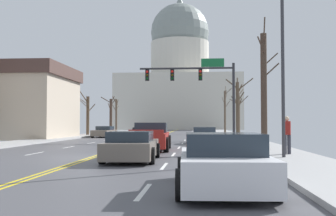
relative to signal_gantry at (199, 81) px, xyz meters
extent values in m
cube|color=#49494E|center=(-4.77, -15.27, -5.03)|extent=(14.00, 180.00, 0.06)
cube|color=yellow|center=(-4.89, -15.27, -5.00)|extent=(0.10, 176.40, 0.00)
cube|color=yellow|center=(-4.65, -15.27, -5.00)|extent=(0.10, 176.40, 0.00)
cube|color=silver|center=(-1.27, -23.77, -5.00)|extent=(0.12, 2.20, 0.00)
cube|color=silver|center=(-1.27, -18.57, -5.00)|extent=(0.12, 2.20, 0.00)
cube|color=silver|center=(-1.27, -13.37, -5.00)|extent=(0.12, 2.20, 0.00)
cube|color=silver|center=(-1.27, -8.17, -5.00)|extent=(0.12, 2.20, 0.00)
cube|color=silver|center=(-1.27, -2.97, -5.00)|extent=(0.12, 2.20, 0.00)
cube|color=silver|center=(-1.27, 2.23, -5.00)|extent=(0.12, 2.20, 0.00)
cube|color=silver|center=(-1.27, 7.43, -5.00)|extent=(0.12, 2.20, 0.00)
cube|color=silver|center=(-1.27, 12.63, -5.00)|extent=(0.12, 2.20, 0.00)
cube|color=silver|center=(-1.27, 17.83, -5.00)|extent=(0.12, 2.20, 0.00)
cube|color=silver|center=(-1.27, 23.03, -5.00)|extent=(0.12, 2.20, 0.00)
cube|color=silver|center=(-1.27, 28.23, -5.00)|extent=(0.12, 2.20, 0.00)
cube|color=silver|center=(-1.27, 33.43, -5.00)|extent=(0.12, 2.20, 0.00)
cube|color=silver|center=(-1.27, 38.63, -5.00)|extent=(0.12, 2.20, 0.00)
cube|color=silver|center=(-1.27, 43.83, -5.00)|extent=(0.12, 2.20, 0.00)
cube|color=silver|center=(-1.27, 49.03, -5.00)|extent=(0.12, 2.20, 0.00)
cube|color=silver|center=(-8.27, -13.37, -5.00)|extent=(0.12, 2.20, 0.00)
cube|color=silver|center=(-8.27, -8.17, -5.00)|extent=(0.12, 2.20, 0.00)
cube|color=silver|center=(-8.27, -2.97, -5.00)|extent=(0.12, 2.20, 0.00)
cube|color=silver|center=(-8.27, 2.23, -5.00)|extent=(0.12, 2.20, 0.00)
cube|color=silver|center=(-8.27, 7.43, -5.00)|extent=(0.12, 2.20, 0.00)
cube|color=silver|center=(-8.27, 12.63, -5.00)|extent=(0.12, 2.20, 0.00)
cube|color=silver|center=(-8.27, 17.83, -5.00)|extent=(0.12, 2.20, 0.00)
cube|color=silver|center=(-8.27, 23.03, -5.00)|extent=(0.12, 2.20, 0.00)
cube|color=silver|center=(-8.27, 28.23, -5.00)|extent=(0.12, 2.20, 0.00)
cube|color=silver|center=(-8.27, 33.43, -5.00)|extent=(0.12, 2.20, 0.00)
cube|color=silver|center=(-8.27, 38.63, -5.00)|extent=(0.12, 2.20, 0.00)
cube|color=silver|center=(-8.27, 43.83, -5.00)|extent=(0.12, 2.20, 0.00)
cube|color=silver|center=(-8.27, 49.03, -5.00)|extent=(0.12, 2.20, 0.00)
cube|color=#999999|center=(3.73, -15.27, -4.93)|extent=(3.00, 180.00, 0.14)
cylinder|color=#28282D|center=(2.83, 0.01, -1.69)|extent=(0.22, 0.22, 6.34)
cylinder|color=#28282D|center=(-1.07, 0.01, 1.08)|extent=(7.80, 0.16, 0.16)
cube|color=black|center=(0.10, 0.01, 0.52)|extent=(0.32, 0.28, 0.92)
sphere|color=red|center=(0.10, -0.15, 0.80)|extent=(0.22, 0.22, 0.22)
sphere|color=#332B05|center=(0.10, -0.15, 0.52)|extent=(0.22, 0.22, 0.22)
sphere|color=black|center=(0.10, -0.15, 0.24)|extent=(0.22, 0.22, 0.22)
cube|color=black|center=(-2.24, 0.01, 0.52)|extent=(0.32, 0.28, 0.92)
sphere|color=red|center=(-2.24, -0.15, 0.80)|extent=(0.22, 0.22, 0.22)
sphere|color=#332B05|center=(-2.24, -0.15, 0.52)|extent=(0.22, 0.22, 0.22)
sphere|color=black|center=(-2.24, -0.15, 0.24)|extent=(0.22, 0.22, 0.22)
cube|color=black|center=(-4.35, 0.01, 0.52)|extent=(0.32, 0.28, 0.92)
sphere|color=red|center=(-4.35, -0.15, 0.80)|extent=(0.22, 0.22, 0.22)
sphere|color=#332B05|center=(-4.35, -0.15, 0.52)|extent=(0.22, 0.22, 0.22)
sphere|color=black|center=(-4.35, -0.15, 0.24)|extent=(0.22, 0.22, 0.22)
cube|color=#146033|center=(1.11, 0.03, 1.53)|extent=(1.90, 0.06, 0.70)
cylinder|color=#333338|center=(3.43, -16.15, -0.72)|extent=(0.14, 0.14, 8.28)
cube|color=beige|center=(-4.77, 65.04, 1.34)|extent=(28.96, 23.71, 12.67)
cylinder|color=beige|center=(-4.77, 65.04, 12.14)|extent=(14.47, 14.47, 8.94)
sphere|color=gray|center=(-4.77, 65.04, 19.15)|extent=(14.49, 14.49, 14.49)
cube|color=silver|center=(0.35, -3.19, -4.52)|extent=(1.84, 4.25, 0.64)
cube|color=#232D38|center=(0.35, -3.29, -3.99)|extent=(1.60, 2.08, 0.43)
cylinder|color=black|center=(-0.56, -1.89, -4.68)|extent=(0.23, 0.64, 0.64)
cylinder|color=black|center=(1.23, -1.87, -4.68)|extent=(0.23, 0.64, 0.64)
cylinder|color=black|center=(-0.53, -4.52, -4.68)|extent=(0.23, 0.64, 0.64)
cylinder|color=black|center=(1.26, -4.50, -4.68)|extent=(0.23, 0.64, 0.64)
cube|color=maroon|center=(-2.77, -10.51, -4.40)|extent=(2.13, 5.30, 0.76)
cube|color=#1E2833|center=(-2.80, -9.78, -3.73)|extent=(1.84, 1.84, 0.58)
cube|color=maroon|center=(-2.67, -13.07, -3.91)|extent=(1.78, 0.17, 0.22)
cylinder|color=black|center=(-3.80, -8.99, -4.60)|extent=(0.31, 0.81, 0.80)
cylinder|color=black|center=(-1.87, -8.91, -4.60)|extent=(0.31, 0.81, 0.80)
cylinder|color=black|center=(-3.68, -12.12, -4.60)|extent=(0.31, 0.81, 0.80)
cylinder|color=black|center=(-1.75, -12.04, -4.60)|extent=(0.31, 0.81, 0.80)
cube|color=#6B6056|center=(-2.77, -16.59, -4.52)|extent=(2.04, 4.73, 0.64)
cube|color=#232D38|center=(-2.76, -16.98, -4.00)|extent=(1.72, 2.31, 0.40)
cylinder|color=black|center=(-3.76, -15.18, -4.68)|extent=(0.24, 0.65, 0.64)
cylinder|color=black|center=(-1.90, -15.11, -4.68)|extent=(0.24, 0.65, 0.64)
cylinder|color=black|center=(-3.65, -18.08, -4.68)|extent=(0.24, 0.65, 0.64)
cylinder|color=black|center=(-1.79, -18.00, -4.68)|extent=(0.24, 0.65, 0.64)
cube|color=silver|center=(0.51, -23.41, -4.50)|extent=(2.04, 4.31, 0.68)
cube|color=#232D38|center=(0.52, -23.69, -3.92)|extent=(1.72, 1.87, 0.47)
cylinder|color=black|center=(-0.48, -22.12, -4.68)|extent=(0.24, 0.65, 0.64)
cylinder|color=black|center=(1.40, -22.06, -4.68)|extent=(0.24, 0.65, 0.64)
cylinder|color=black|center=(-0.39, -24.75, -4.68)|extent=(0.24, 0.65, 0.64)
cylinder|color=black|center=(1.49, -24.69, -4.68)|extent=(0.24, 0.65, 0.64)
cube|color=#6B6056|center=(-10.14, 8.82, -4.53)|extent=(1.85, 4.51, 0.61)
cube|color=#232D38|center=(-10.13, 9.08, -4.02)|extent=(1.58, 2.01, 0.41)
cylinder|color=black|center=(-9.31, 7.41, -4.68)|extent=(0.24, 0.65, 0.64)
cylinder|color=black|center=(-11.04, 7.46, -4.68)|extent=(0.24, 0.65, 0.64)
cylinder|color=black|center=(-9.23, 10.18, -4.68)|extent=(0.24, 0.65, 0.64)
cylinder|color=black|center=(-10.97, 10.22, -4.68)|extent=(0.24, 0.65, 0.64)
cube|color=#B71414|center=(-6.68, 18.65, -4.56)|extent=(1.84, 4.28, 0.55)
cube|color=#232D38|center=(-6.68, 18.75, -4.05)|extent=(1.61, 1.81, 0.47)
cylinder|color=black|center=(-5.78, 17.32, -4.68)|extent=(0.22, 0.64, 0.64)
cylinder|color=black|center=(-7.60, 17.33, -4.68)|extent=(0.22, 0.64, 0.64)
cylinder|color=black|center=(-5.77, 19.97, -4.68)|extent=(0.22, 0.64, 0.64)
cylinder|color=black|center=(-7.58, 19.98, -4.68)|extent=(0.22, 0.64, 0.64)
cube|color=black|center=(-9.92, 32.44, -4.53)|extent=(1.96, 4.28, 0.63)
cube|color=#232D38|center=(-9.93, 32.57, -4.02)|extent=(1.65, 1.96, 0.39)
cylinder|color=black|center=(-8.97, 31.17, -4.68)|extent=(0.25, 0.65, 0.64)
cylinder|color=black|center=(-10.77, 31.10, -4.68)|extent=(0.25, 0.65, 0.64)
cylinder|color=black|center=(-9.08, 33.78, -4.68)|extent=(0.25, 0.65, 0.64)
cylinder|color=black|center=(-10.87, 33.71, -4.68)|extent=(0.25, 0.65, 0.64)
cube|color=#8C6656|center=(-22.46, 14.43, -1.53)|extent=(11.85, 6.18, 6.94)
cube|color=#47332D|center=(-22.46, 14.43, 2.77)|extent=(12.32, 6.42, 1.67)
cylinder|color=brown|center=(3.98, 7.56, -2.77)|extent=(0.27, 0.27, 4.19)
cylinder|color=brown|center=(3.52, 7.43, -1.32)|extent=(0.98, 0.33, 0.60)
cylinder|color=brown|center=(3.58, 7.04, -1.34)|extent=(0.91, 1.14, 1.05)
cylinder|color=brown|center=(3.86, 7.22, -0.78)|extent=(0.37, 0.78, 1.01)
cylinder|color=brown|center=(4.09, 7.23, -1.46)|extent=(0.36, 0.77, 0.92)
cylinder|color=brown|center=(3.72, 7.01, -1.42)|extent=(0.60, 1.16, 0.94)
cylinder|color=#4C3D2D|center=(3.48, 3.57, -2.30)|extent=(0.30, 0.30, 5.11)
cylinder|color=#4C3D2D|center=(3.80, 4.10, -0.70)|extent=(0.71, 1.12, 0.83)
cylinder|color=#4C3D2D|center=(3.78, 3.69, -1.11)|extent=(0.71, 0.36, 0.98)
cylinder|color=#4C3D2D|center=(2.99, 3.90, 0.14)|extent=(1.10, 0.79, 1.00)
cylinder|color=#4C3D2D|center=(3.42, 2.99, -0.24)|extent=(0.23, 1.27, 1.58)
cylinder|color=#4C3D2D|center=(3.98, 3.72, -1.45)|extent=(1.06, 0.37, 1.00)
cylinder|color=#4C3D2D|center=(3.70, 3.75, -0.41)|extent=(0.57, 0.50, 0.99)
cylinder|color=#4C3D2D|center=(4.12, 3.09, 0.00)|extent=(1.39, 1.07, 1.09)
cylinder|color=#423328|center=(-12.81, 23.61, -2.42)|extent=(0.39, 0.39, 4.87)
cylinder|color=#423328|center=(-13.52, 23.48, -0.13)|extent=(1.50, 0.38, 0.95)
cylinder|color=#423328|center=(-12.50, 23.73, -0.46)|extent=(0.71, 0.35, 0.97)
cylinder|color=#423328|center=(-13.12, 24.14, -1.18)|extent=(0.75, 1.15, 1.25)
cylinder|color=#423328|center=(-12.53, 23.52, -0.09)|extent=(0.64, 0.29, 1.04)
cylinder|color=brown|center=(3.67, 23.88, -1.87)|extent=(0.29, 0.29, 5.98)
cylinder|color=brown|center=(3.49, 24.40, -0.32)|extent=(0.42, 1.09, 1.25)
cylinder|color=brown|center=(3.76, 23.60, 0.68)|extent=(0.26, 0.64, 1.01)
cylinder|color=brown|center=(3.76, 24.44, 1.22)|extent=(0.28, 1.18, 1.39)
cylinder|color=brown|center=(4.14, 23.86, 1.03)|extent=(1.00, 0.14, 0.92)
cylinder|color=brown|center=(4.01, 23.80, -0.83)|extent=(0.77, 0.26, 1.06)
cylinder|color=brown|center=(3.85, 24.51, 0.20)|extent=(0.44, 1.32, 1.29)
cylinder|color=#4C3D2D|center=(-13.07, 12.71, -2.61)|extent=(0.36, 0.36, 4.50)
cylinder|color=#4C3D2D|center=(-13.82, 13.16, -0.85)|extent=(1.56, 0.98, 0.98)
cylinder|color=#4C3D2D|center=(-12.74, 13.05, -1.72)|extent=(0.79, 0.82, 1.05)
cylinder|color=#4C3D2D|center=(-12.85, 12.12, -1.92)|extent=(0.54, 1.24, 0.81)
cylinder|color=#4C3D2D|center=(-13.01, 12.22, -0.68)|extent=(0.23, 1.03, 0.59)
cylinder|color=#4C3D2D|center=(-13.76, 12.49, -1.00)|extent=(1.44, 0.51, 1.39)
cylinder|color=#4C3D2D|center=(-13.55, 12.66, -0.45)|extent=(1.05, 0.20, 1.45)
cylinder|color=#423328|center=(3.49, -11.00, -1.72)|extent=(0.34, 0.34, 6.28)
cylinder|color=#423328|center=(3.42, -10.46, 0.97)|extent=(0.23, 1.14, 1.07)
cylinder|color=#423328|center=(3.42, -11.70, 0.62)|extent=(0.24, 1.45, 0.78)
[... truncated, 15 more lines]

